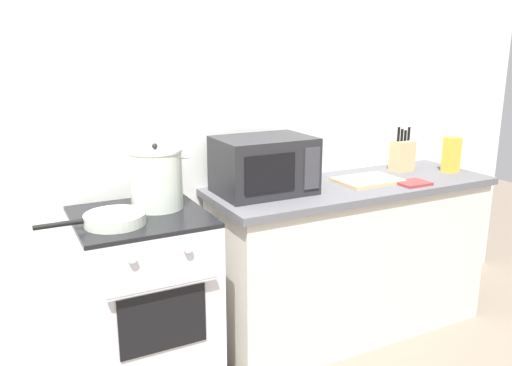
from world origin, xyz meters
name	(u,v)px	position (x,y,z in m)	size (l,w,h in m)	color
back_wall	(233,125)	(0.30, 0.97, 1.25)	(4.40, 0.10, 2.50)	silver
lower_cabinet_right	(350,260)	(0.90, 0.62, 0.44)	(1.64, 0.56, 0.88)	beige
countertop_right	(353,186)	(0.90, 0.62, 0.90)	(1.70, 0.60, 0.04)	#59595E
stove	(145,304)	(-0.35, 0.60, 0.46)	(0.60, 0.64, 0.92)	silver
stock_pot	(156,179)	(-0.24, 0.67, 1.06)	(0.34, 0.25, 0.32)	silver
frying_pan	(114,219)	(-0.49, 0.51, 0.95)	(0.47, 0.27, 0.05)	silver
microwave	(264,165)	(0.35, 0.68, 1.07)	(0.50, 0.37, 0.30)	#232326
cutting_board	(368,180)	(0.99, 0.60, 0.93)	(0.36, 0.26, 0.02)	tan
knife_block	(402,155)	(1.37, 0.74, 1.02)	(0.13, 0.10, 0.28)	tan
pasta_box	(451,155)	(1.61, 0.57, 1.03)	(0.08, 0.08, 0.22)	gold
oven_mitt	(413,183)	(1.18, 0.44, 0.93)	(0.18, 0.14, 0.02)	#993333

